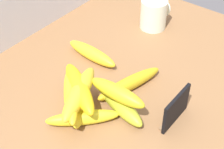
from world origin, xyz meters
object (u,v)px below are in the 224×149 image
object	(u,v)px
banana_1	(120,105)
banana_8	(79,88)
banana_0	(130,83)
banana_7	(71,95)
chalkboard_sign	(176,109)
banana_3	(76,104)
coffee_mug	(154,14)
banana_5	(79,93)
banana_6	(117,93)
banana_4	(83,118)
banana_2	(92,53)

from	to	relation	value
banana_1	banana_8	bearing A→B (deg)	119.81
banana_0	banana_7	bearing A→B (deg)	159.00
chalkboard_sign	banana_3	world-z (taller)	chalkboard_sign
coffee_mug	banana_8	bearing A→B (deg)	-172.32
banana_0	banana_3	xyz separation A→B (cm)	(-14.67, 6.03, 0.28)
banana_5	banana_8	distance (cm)	1.81
banana_0	banana_1	size ratio (longest dim) A/B	1.19
coffee_mug	banana_5	size ratio (longest dim) A/B	0.52
banana_0	banana_1	distance (cm)	8.66
chalkboard_sign	banana_0	distance (cm)	15.75
banana_6	banana_3	bearing A→B (deg)	126.00
chalkboard_sign	banana_0	xyz separation A→B (cm)	(2.59, 15.41, -2.00)
banana_3	banana_4	size ratio (longest dim) A/B	0.90
banana_7	banana_8	bearing A→B (deg)	-5.32
banana_1	banana_7	size ratio (longest dim) A/B	0.90
banana_1	banana_5	world-z (taller)	banana_5
banana_2	chalkboard_sign	bearing A→B (deg)	-101.30
banana_5	banana_6	distance (cm)	9.19
banana_8	banana_5	bearing A→B (deg)	-139.63
banana_2	banana_0	bearing A→B (deg)	-102.93
banana_2	banana_8	distance (cm)	20.50
chalkboard_sign	banana_3	xyz separation A→B (cm)	(-12.08, 21.44, -1.71)
coffee_mug	banana_4	world-z (taller)	coffee_mug
banana_2	banana_1	bearing A→B (deg)	-121.72
banana_3	banana_4	xyz separation A→B (cm)	(-2.32, -4.30, -0.35)
banana_0	banana_4	bearing A→B (deg)	174.18
banana_1	banana_8	world-z (taller)	banana_8
chalkboard_sign	banana_6	size ratio (longest dim) A/B	0.69
banana_7	banana_0	bearing A→B (deg)	-21.00
banana_8	chalkboard_sign	bearing A→B (deg)	-63.55
banana_0	banana_7	xyz separation A→B (cm)	(-16.02, 6.15, 4.11)
banana_1	banana_2	bearing A→B (deg)	58.28
banana_1	banana_4	world-z (taller)	banana_1
banana_3	banana_0	bearing A→B (deg)	-22.35
chalkboard_sign	banana_7	xyz separation A→B (cm)	(-13.43, 21.56, 2.11)
banana_1	banana_4	bearing A→B (deg)	152.46
chalkboard_sign	banana_2	world-z (taller)	chalkboard_sign
banana_5	banana_8	xyz separation A→B (cm)	(1.38, 1.17, 0.03)
banana_6	banana_5	bearing A→B (deg)	130.32
banana_2	banana_5	xyz separation A→B (cm)	(-18.35, -11.77, 4.46)
banana_0	banana_3	world-z (taller)	banana_3
coffee_mug	banana_0	bearing A→B (deg)	-158.65
banana_3	banana_4	distance (cm)	4.90
banana_0	banana_4	world-z (taller)	banana_0
banana_0	banana_4	size ratio (longest dim) A/B	1.15
banana_2	banana_3	distance (cm)	21.20
chalkboard_sign	coffee_mug	size ratio (longest dim) A/B	1.08
banana_4	banana_5	world-z (taller)	banana_5
banana_7	banana_5	bearing A→B (deg)	-44.72
banana_5	banana_7	world-z (taller)	banana_5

